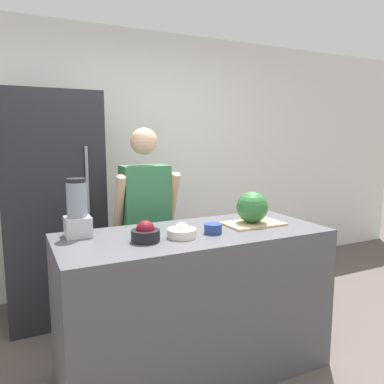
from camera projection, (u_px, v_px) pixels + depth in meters
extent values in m
cube|color=white|center=(121.00, 161.00, 3.82)|extent=(8.00, 0.06, 2.60)
cube|color=#4C4C51|center=(194.00, 302.00, 2.43)|extent=(1.70, 0.73, 0.94)
cube|color=#232328|center=(52.00, 207.00, 3.19)|extent=(0.78, 0.73, 1.90)
cylinder|color=gray|center=(88.00, 189.00, 2.92)|extent=(0.02, 0.02, 0.66)
cube|color=#333338|center=(147.00, 280.00, 3.03)|extent=(0.27, 0.18, 0.77)
cube|color=#337247|center=(145.00, 200.00, 2.94)|extent=(0.36, 0.22, 0.55)
sphere|color=#DBAD89|center=(144.00, 141.00, 2.87)|extent=(0.21, 0.21, 0.21)
cylinder|color=#DBAD89|center=(119.00, 204.00, 2.81)|extent=(0.07, 0.22, 0.46)
cylinder|color=#DBAD89|center=(172.00, 200.00, 3.00)|extent=(0.07, 0.22, 0.46)
cube|color=tan|center=(253.00, 224.00, 2.56)|extent=(0.39, 0.25, 0.01)
sphere|color=#2D6B33|center=(252.00, 207.00, 2.54)|extent=(0.21, 0.21, 0.21)
cylinder|color=black|center=(146.00, 236.00, 2.14)|extent=(0.17, 0.17, 0.07)
sphere|color=maroon|center=(145.00, 230.00, 2.14)|extent=(0.11, 0.11, 0.11)
cylinder|color=beige|center=(182.00, 233.00, 2.23)|extent=(0.18, 0.18, 0.05)
sphere|color=white|center=(182.00, 229.00, 2.22)|extent=(0.08, 0.08, 0.08)
cylinder|color=navy|center=(213.00, 229.00, 2.32)|extent=(0.11, 0.11, 0.06)
cube|color=#B7B7BC|center=(78.00, 227.00, 2.25)|extent=(0.15, 0.15, 0.12)
cylinder|color=gray|center=(77.00, 200.00, 2.22)|extent=(0.12, 0.12, 0.21)
cylinder|color=black|center=(76.00, 180.00, 2.21)|extent=(0.11, 0.11, 0.02)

